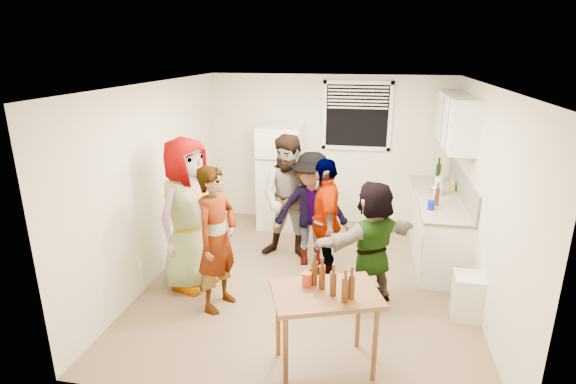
% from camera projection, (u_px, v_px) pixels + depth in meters
% --- Properties ---
extents(room, '(4.00, 4.50, 2.50)m').
position_uv_depth(room, '(308.00, 281.00, 5.85)').
color(room, silver).
rests_on(room, ground).
extents(window, '(1.12, 0.10, 1.06)m').
position_uv_depth(window, '(357.00, 116.00, 7.28)').
color(window, white).
rests_on(window, room).
extents(refrigerator, '(0.70, 0.70, 1.70)m').
position_uv_depth(refrigerator, '(281.00, 177.00, 7.49)').
color(refrigerator, white).
rests_on(refrigerator, ground).
extents(counter_lower, '(0.60, 2.20, 0.86)m').
position_uv_depth(counter_lower, '(436.00, 227.00, 6.50)').
color(counter_lower, white).
rests_on(counter_lower, ground).
extents(countertop, '(0.64, 2.22, 0.04)m').
position_uv_depth(countertop, '(440.00, 197.00, 6.36)').
color(countertop, '#BDAF9B').
rests_on(countertop, counter_lower).
extents(backsplash, '(0.03, 2.20, 0.36)m').
position_uv_depth(backsplash, '(462.00, 185.00, 6.25)').
color(backsplash, '#AFABA0').
rests_on(backsplash, countertop).
extents(upper_cabinets, '(0.34, 1.60, 0.70)m').
position_uv_depth(upper_cabinets, '(455.00, 120.00, 6.20)').
color(upper_cabinets, white).
rests_on(upper_cabinets, room).
extents(kettle, '(0.22, 0.18, 0.18)m').
position_uv_depth(kettle, '(435.00, 193.00, 6.48)').
color(kettle, silver).
rests_on(kettle, countertop).
extents(paper_towel, '(0.12, 0.12, 0.26)m').
position_uv_depth(paper_towel, '(438.00, 195.00, 6.41)').
color(paper_towel, white).
rests_on(paper_towel, countertop).
extents(wine_bottle, '(0.07, 0.07, 0.29)m').
position_uv_depth(wine_bottle, '(437.00, 182.00, 7.01)').
color(wine_bottle, black).
rests_on(wine_bottle, countertop).
extents(beer_bottle_counter, '(0.06, 0.06, 0.23)m').
position_uv_depth(beer_bottle_counter, '(436.00, 206.00, 5.97)').
color(beer_bottle_counter, '#47230C').
rests_on(beer_bottle_counter, countertop).
extents(blue_cup, '(0.09, 0.09, 0.12)m').
position_uv_depth(blue_cup, '(431.00, 210.00, 5.82)').
color(blue_cup, '#0619BE').
rests_on(blue_cup, countertop).
extents(picture_frame, '(0.02, 0.19, 0.16)m').
position_uv_depth(picture_frame, '(453.00, 185.00, 6.60)').
color(picture_frame, gold).
rests_on(picture_frame, countertop).
extents(trash_bin, '(0.37, 0.37, 0.51)m').
position_uv_depth(trash_bin, '(469.00, 297.00, 5.01)').
color(trash_bin, white).
rests_on(trash_bin, ground).
extents(serving_table, '(1.11, 0.92, 0.81)m').
position_uv_depth(serving_table, '(324.00, 366.00, 4.28)').
color(serving_table, brown).
rests_on(serving_table, ground).
extents(beer_bottle_table, '(0.06, 0.06, 0.23)m').
position_uv_depth(beer_bottle_table, '(333.00, 295.00, 3.98)').
color(beer_bottle_table, '#47230C').
rests_on(beer_bottle_table, serving_table).
extents(red_cup, '(0.09, 0.09, 0.12)m').
position_uv_depth(red_cup, '(307.00, 285.00, 4.15)').
color(red_cup, '#A23615').
rests_on(red_cup, serving_table).
extents(guest_grey, '(2.13, 1.55, 0.61)m').
position_uv_depth(guest_grey, '(193.00, 284.00, 5.78)').
color(guest_grey, '#989898').
rests_on(guest_grey, ground).
extents(guest_stripe, '(1.80, 1.09, 0.41)m').
position_uv_depth(guest_stripe, '(220.00, 305.00, 5.30)').
color(guest_stripe, '#141933').
rests_on(guest_stripe, ground).
extents(guest_back_left, '(1.01, 1.86, 0.68)m').
position_uv_depth(guest_back_left, '(290.00, 257.00, 6.53)').
color(guest_back_left, '#503721').
rests_on(guest_back_left, ground).
extents(guest_back_right, '(1.28, 1.74, 0.59)m').
position_uv_depth(guest_back_right, '(311.00, 262.00, 6.36)').
color(guest_back_right, '#3E3E43').
rests_on(guest_back_right, ground).
extents(guest_black, '(1.81, 1.29, 0.40)m').
position_uv_depth(guest_black, '(323.00, 280.00, 5.88)').
color(guest_black, black).
rests_on(guest_black, ground).
extents(guest_orange, '(2.02, 2.04, 0.44)m').
position_uv_depth(guest_orange, '(369.00, 300.00, 5.41)').
color(guest_orange, '#B96449').
rests_on(guest_orange, ground).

